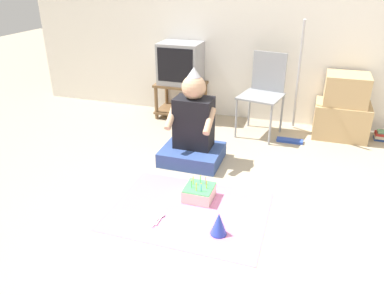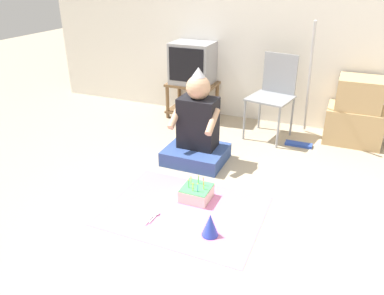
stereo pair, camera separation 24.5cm
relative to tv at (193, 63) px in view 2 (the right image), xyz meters
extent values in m
plane|color=tan|center=(1.10, -2.02, -0.68)|extent=(16.00, 16.00, 0.00)
cube|color=white|center=(1.10, 0.24, 0.59)|extent=(6.40, 0.06, 2.55)
cube|color=brown|center=(0.00, 0.00, -0.26)|extent=(0.60, 0.41, 0.03)
cube|color=brown|center=(0.00, 0.00, -0.60)|extent=(0.60, 0.41, 0.02)
cylinder|color=brown|center=(-0.27, -0.18, -0.46)|extent=(0.04, 0.04, 0.44)
cylinder|color=brown|center=(0.27, -0.18, -0.46)|extent=(0.04, 0.04, 0.44)
cylinder|color=brown|center=(-0.27, 0.17, -0.46)|extent=(0.04, 0.04, 0.44)
cylinder|color=brown|center=(0.27, 0.17, -0.46)|extent=(0.04, 0.04, 0.44)
cube|color=#99999E|center=(0.00, 0.00, 0.00)|extent=(0.49, 0.39, 0.49)
cube|color=black|center=(0.00, -0.20, 0.01)|extent=(0.43, 0.01, 0.39)
cube|color=gray|center=(1.03, -0.29, -0.23)|extent=(0.51, 0.51, 0.02)
cube|color=gray|center=(1.07, -0.09, 0.00)|extent=(0.38, 0.10, 0.44)
cylinder|color=gray|center=(0.80, -0.44, -0.45)|extent=(0.02, 0.02, 0.46)
cylinder|color=gray|center=(1.18, -0.52, -0.45)|extent=(0.02, 0.02, 0.46)
cylinder|color=gray|center=(0.88, -0.06, -0.45)|extent=(0.02, 0.02, 0.46)
cylinder|color=gray|center=(1.26, -0.14, -0.45)|extent=(0.02, 0.02, 0.46)
cube|color=tan|center=(1.90, -0.04, -0.49)|extent=(0.57, 0.43, 0.38)
cube|color=tan|center=(1.90, -0.04, -0.14)|extent=(0.44, 0.40, 0.32)
cube|color=#2D4CB2|center=(1.39, -0.38, -0.67)|extent=(0.28, 0.09, 0.03)
cylinder|color=#B7B7BC|center=(1.39, -0.16, -0.03)|extent=(0.03, 0.46, 1.26)
cube|color=#334C8C|center=(0.52, -1.13, -0.61)|extent=(0.57, 0.49, 0.14)
cube|color=black|center=(0.52, -1.09, -0.30)|extent=(0.36, 0.24, 0.49)
sphere|color=tan|center=(0.52, -1.09, 0.05)|extent=(0.23, 0.23, 0.23)
cone|color=silver|center=(0.52, -1.09, 0.19)|extent=(0.12, 0.12, 0.09)
cylinder|color=tan|center=(0.33, -1.20, -0.22)|extent=(0.06, 0.26, 0.21)
cylinder|color=tan|center=(0.70, -1.20, -0.22)|extent=(0.06, 0.26, 0.21)
cube|color=pink|center=(0.75, -1.95, -0.68)|extent=(1.20, 0.91, 0.01)
cube|color=#F4E0C6|center=(0.78, -1.76, -0.63)|extent=(0.23, 0.23, 0.10)
cube|color=#4CB266|center=(0.78, -1.76, -0.57)|extent=(0.23, 0.23, 0.01)
cylinder|color=yellow|center=(0.84, -1.76, -0.54)|extent=(0.01, 0.01, 0.07)
sphere|color=#FFCC4C|center=(0.84, -1.76, -0.50)|extent=(0.01, 0.01, 0.01)
cylinder|color=#E58CCC|center=(0.82, -1.71, -0.54)|extent=(0.01, 0.01, 0.07)
sphere|color=#FFCC4C|center=(0.82, -1.71, -0.50)|extent=(0.01, 0.01, 0.01)
cylinder|color=#66C666|center=(0.77, -1.69, -0.54)|extent=(0.01, 0.01, 0.07)
sphere|color=#FFCC4C|center=(0.77, -1.69, -0.50)|extent=(0.01, 0.01, 0.01)
cylinder|color=yellow|center=(0.72, -1.73, -0.54)|extent=(0.01, 0.01, 0.07)
sphere|color=#FFCC4C|center=(0.72, -1.73, -0.50)|extent=(0.01, 0.01, 0.01)
cylinder|color=#66C666|center=(0.72, -1.79, -0.54)|extent=(0.01, 0.01, 0.07)
sphere|color=#FFCC4C|center=(0.72, -1.79, -0.50)|extent=(0.01, 0.01, 0.01)
cylinder|color=yellow|center=(0.77, -1.82, -0.54)|extent=(0.01, 0.01, 0.07)
sphere|color=#FFCC4C|center=(0.77, -1.82, -0.50)|extent=(0.01, 0.01, 0.01)
cylinder|color=#4C7FE5|center=(0.81, -1.81, -0.54)|extent=(0.01, 0.01, 0.07)
sphere|color=#FFCC4C|center=(0.81, -1.81, -0.50)|extent=(0.01, 0.01, 0.01)
cone|color=blue|center=(1.04, -2.15, -0.59)|extent=(0.12, 0.12, 0.17)
ellipsoid|color=white|center=(0.58, -2.08, -0.67)|extent=(0.04, 0.05, 0.01)
cube|color=white|center=(0.58, -2.15, -0.67)|extent=(0.01, 0.10, 0.01)
ellipsoid|color=white|center=(0.56, -2.11, -0.67)|extent=(0.04, 0.05, 0.01)
cube|color=white|center=(0.57, -2.18, -0.67)|extent=(0.01, 0.10, 0.01)
camera|label=1|loc=(1.53, -4.24, 1.03)|focal=35.00mm
camera|label=2|loc=(1.76, -4.16, 1.03)|focal=35.00mm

